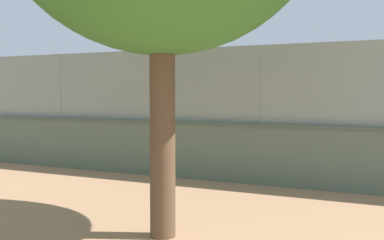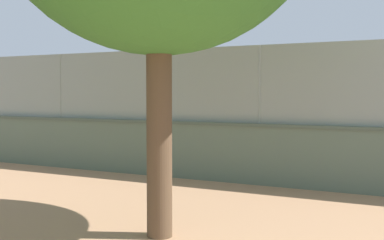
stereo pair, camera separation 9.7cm
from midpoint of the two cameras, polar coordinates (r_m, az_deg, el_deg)
name	(u,v)px [view 2 (the right image)]	position (r m, az deg, el deg)	size (l,w,h in m)	color
ground_plane	(244,142)	(23.59, 6.16, -2.50)	(260.00, 260.00, 0.00)	tan
perimeter_wall	(103,144)	(15.01, -10.03, -2.79)	(30.03, 0.98, 1.55)	slate
fence_panel_on_wall	(103,86)	(14.93, -10.10, 3.94)	(29.50, 0.63, 1.98)	gray
player_baseline_waiting	(312,132)	(18.02, 13.89, -1.37)	(1.26, 0.74, 1.58)	#591919
player_foreground_swinging	(124,120)	(24.92, -7.74, -0.02)	(1.05, 0.76, 1.62)	navy
player_near_wall_returning	(306,139)	(15.28, 13.23, -2.17)	(1.26, 0.74, 1.58)	black
sports_ball	(332,130)	(17.18, 16.05, -1.12)	(0.24, 0.24, 0.24)	white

